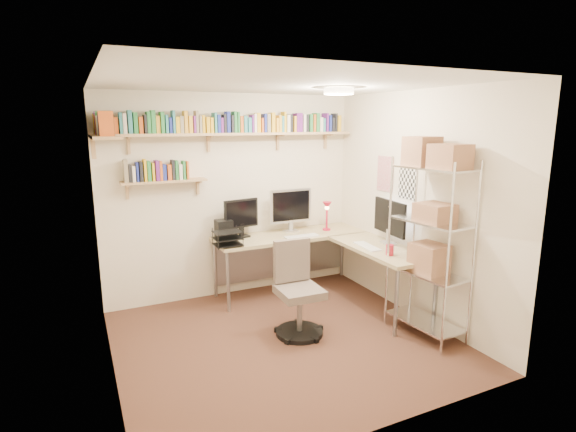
# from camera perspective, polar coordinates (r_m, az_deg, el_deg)

# --- Properties ---
(ground) EXTENTS (3.20, 3.20, 0.00)m
(ground) POSITION_cam_1_polar(r_m,az_deg,el_deg) (4.70, -0.45, -15.51)
(ground) COLOR #42251C
(ground) RESTS_ON ground
(room_shell) EXTENTS (3.24, 3.04, 2.52)m
(room_shell) POSITION_cam_1_polar(r_m,az_deg,el_deg) (4.22, -0.43, 3.53)
(room_shell) COLOR beige
(room_shell) RESTS_ON ground
(wall_shelves) EXTENTS (3.12, 1.09, 0.80)m
(wall_shelves) POSITION_cam_1_polar(r_m,az_deg,el_deg) (5.26, -10.88, 10.21)
(wall_shelves) COLOR tan
(wall_shelves) RESTS_ON ground
(corner_desk) EXTENTS (2.04, 1.94, 1.32)m
(corner_desk) POSITION_cam_1_polar(r_m,az_deg,el_deg) (5.50, 2.01, -2.94)
(corner_desk) COLOR tan
(corner_desk) RESTS_ON ground
(office_chair) EXTENTS (0.51, 0.52, 0.97)m
(office_chair) POSITION_cam_1_polar(r_m,az_deg,el_deg) (4.69, 1.19, -10.06)
(office_chair) COLOR black
(office_chair) RESTS_ON ground
(wire_rack) EXTENTS (0.45, 0.82, 2.02)m
(wire_rack) POSITION_cam_1_polar(r_m,az_deg,el_deg) (4.61, 17.82, 0.79)
(wire_rack) COLOR silver
(wire_rack) RESTS_ON ground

